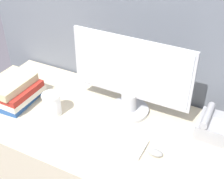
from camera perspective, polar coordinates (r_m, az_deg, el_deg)
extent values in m
cube|color=slate|center=(1.90, 3.66, -0.24)|extent=(1.90, 0.04, 1.41)
cube|color=beige|center=(1.86, -1.71, -14.78)|extent=(1.50, 0.69, 0.75)
cylinder|color=#B7B7BC|center=(1.66, 3.07, -3.72)|extent=(0.21, 0.21, 0.02)
cylinder|color=#B7B7BC|center=(1.63, 3.14, -2.14)|extent=(0.08, 0.08, 0.09)
cube|color=#B7B7BC|center=(1.52, 3.46, 3.87)|extent=(0.63, 0.02, 0.32)
cube|color=silver|center=(1.52, 3.31, 3.70)|extent=(0.60, 0.01, 0.30)
cube|color=silver|center=(1.51, -2.11, -8.33)|extent=(0.45, 0.13, 0.02)
ellipsoid|color=gray|center=(1.44, 7.90, -11.36)|extent=(0.07, 0.04, 0.03)
cylinder|color=white|center=(1.65, -10.89, -2.78)|extent=(0.09, 0.09, 0.12)
cylinder|color=white|center=(1.61, -11.13, -1.03)|extent=(0.10, 0.10, 0.01)
cube|color=#264C8C|center=(1.81, -17.21, -1.53)|extent=(0.21, 0.26, 0.04)
cube|color=silver|center=(1.79, -17.02, -0.66)|extent=(0.21, 0.26, 0.03)
cube|color=maroon|center=(1.77, -17.59, 0.21)|extent=(0.23, 0.24, 0.03)
cube|color=#C6B78C|center=(1.75, -18.14, 1.14)|extent=(0.19, 0.25, 0.04)
cube|color=#99999E|center=(1.59, 18.32, -6.56)|extent=(0.16, 0.18, 0.08)
cube|color=white|center=(1.54, 19.17, -6.07)|extent=(0.07, 0.08, 0.00)
cylinder|color=#99999E|center=(1.56, 17.11, -4.50)|extent=(0.04, 0.18, 0.04)
cube|color=white|center=(1.39, 16.14, -15.37)|extent=(0.24, 0.29, 0.02)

